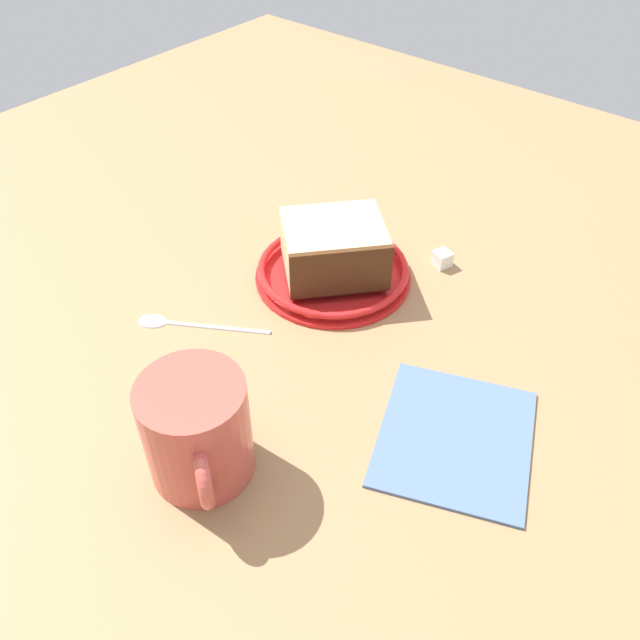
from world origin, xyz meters
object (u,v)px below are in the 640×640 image
Objects in this scene: cake_slice at (334,250)px; folded_napkin at (455,436)px; sugar_cube at (442,259)px; tea_mug at (197,430)px; small_plate at (333,271)px; teaspoon at (175,321)px.

cake_slice reaches higher than folded_napkin.
sugar_cube is at bearing -145.22° from folded_napkin.
small_plate is at bearing -163.89° from tea_mug.
folded_napkin is at bearing 100.96° from teaspoon.
cake_slice is at bearing 48.61° from small_plate.
cake_slice is 0.98× the size of folded_napkin.
teaspoon is at bearing -25.90° from cake_slice.
teaspoon is 29.16cm from sugar_cube.
cake_slice is 1.12× the size of teaspoon.
teaspoon is (-9.75, -14.66, -4.32)cm from tea_mug.
sugar_cube is (-9.30, 7.74, 0.01)cm from small_plate.
small_plate is 17.30cm from teaspoon.
teaspoon is at bearing -123.63° from tea_mug.
sugar_cube is at bearing 141.49° from cake_slice.
tea_mug is at bearing 15.79° from cake_slice.
tea_mug is at bearing 56.37° from teaspoon.
tea_mug is 5.70× the size of sugar_cube.
tea_mug reaches higher than cake_slice.
tea_mug reaches higher than sugar_cube.
cake_slice reaches higher than sugar_cube.
teaspoon is at bearing -25.03° from small_plate.
cake_slice is at bearing 154.10° from teaspoon.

